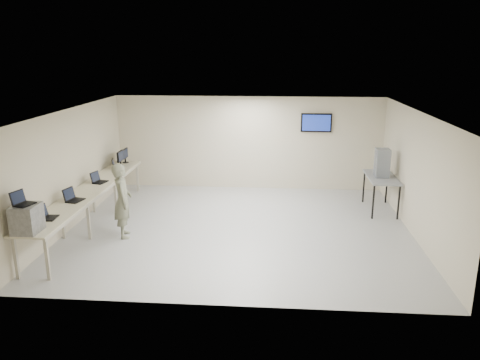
# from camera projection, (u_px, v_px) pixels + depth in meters

# --- Properties ---
(room) EXTENTS (8.01, 7.01, 2.81)m
(room) POSITION_uv_depth(u_px,v_px,m) (241.00, 171.00, 10.82)
(room) COLOR #ABABA8
(room) RESTS_ON ground
(workbench) EXTENTS (0.76, 6.00, 0.90)m
(workbench) POSITION_uv_depth(u_px,v_px,m) (90.00, 192.00, 11.19)
(workbench) COLOR beige
(workbench) RESTS_ON ground
(equipment_box) EXTENTS (0.44, 0.50, 0.52)m
(equipment_box) POSITION_uv_depth(u_px,v_px,m) (27.00, 219.00, 8.47)
(equipment_box) COLOR gray
(equipment_box) RESTS_ON workbench
(laptop_on_box) EXTENTS (0.36, 0.39, 0.26)m
(laptop_on_box) POSITION_uv_depth(u_px,v_px,m) (22.00, 201.00, 8.38)
(laptop_on_box) COLOR black
(laptop_on_box) RESTS_ON equipment_box
(laptop_0) EXTENTS (0.30, 0.36, 0.27)m
(laptop_0) POSITION_uv_depth(u_px,v_px,m) (47.00, 215.00, 9.21)
(laptop_0) COLOR black
(laptop_0) RESTS_ON workbench
(laptop_1) EXTENTS (0.39, 0.43, 0.30)m
(laptop_1) POSITION_uv_depth(u_px,v_px,m) (73.00, 198.00, 10.28)
(laptop_1) COLOR black
(laptop_1) RESTS_ON workbench
(laptop_2) EXTENTS (0.37, 0.41, 0.28)m
(laptop_2) POSITION_uv_depth(u_px,v_px,m) (98.00, 180.00, 11.72)
(laptop_2) COLOR black
(laptop_2) RESTS_ON workbench
(laptop_3) EXTENTS (0.37, 0.41, 0.28)m
(laptop_3) POSITION_uv_depth(u_px,v_px,m) (116.00, 166.00, 13.08)
(laptop_3) COLOR black
(laptop_3) RESTS_ON workbench
(monitor_near) EXTENTS (0.20, 0.45, 0.44)m
(monitor_near) POSITION_uv_depth(u_px,v_px,m) (120.00, 157.00, 13.34)
(monitor_near) COLOR black
(monitor_near) RESTS_ON workbench
(monitor_far) EXTENTS (0.19, 0.42, 0.42)m
(monitor_far) POSITION_uv_depth(u_px,v_px,m) (125.00, 154.00, 13.75)
(monitor_far) COLOR black
(monitor_far) RESTS_ON workbench
(soldier) EXTENTS (0.59, 0.72, 1.71)m
(soldier) POSITION_uv_depth(u_px,v_px,m) (123.00, 201.00, 10.47)
(soldier) COLOR #606852
(soldier) RESTS_ON ground
(side_table) EXTENTS (0.72, 1.55, 0.93)m
(side_table) POSITION_uv_depth(u_px,v_px,m) (381.00, 179.00, 12.21)
(side_table) COLOR gray
(side_table) RESTS_ON ground
(storage_bins) EXTENTS (0.35, 0.39, 0.73)m
(storage_bins) POSITION_uv_depth(u_px,v_px,m) (382.00, 163.00, 12.09)
(storage_bins) COLOR gray
(storage_bins) RESTS_ON side_table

